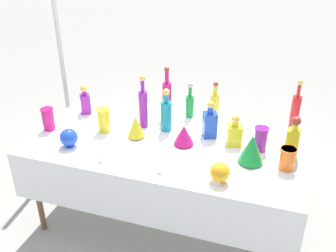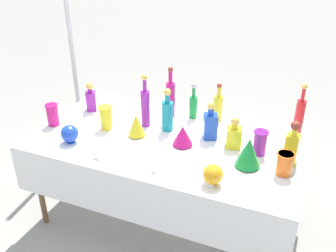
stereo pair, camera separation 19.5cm
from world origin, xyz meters
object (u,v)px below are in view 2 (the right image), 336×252
(fluted_vase_1, at_px, (249,152))
(square_decanter_0, at_px, (292,145))
(tall_bottle_3, at_px, (300,115))
(slender_vase_1, at_px, (106,117))
(slender_vase_2, at_px, (285,163))
(round_bowl_0, at_px, (70,134))
(square_decanter_1, at_px, (210,124))
(fluted_vase_0, at_px, (183,135))
(tall_bottle_0, at_px, (145,106))
(square_decanter_3, at_px, (234,135))
(fluted_vase_2, at_px, (136,125))
(tall_bottle_5, at_px, (193,104))
(tall_bottle_2, at_px, (168,113))
(tall_bottle_4, at_px, (218,106))
(tall_bottle_1, at_px, (170,98))
(canopy_pole, at_px, (74,63))
(square_decanter_2, at_px, (91,99))
(slender_vase_3, at_px, (260,142))
(slender_vase_0, at_px, (53,114))

(fluted_vase_1, bearing_deg, square_decanter_0, 31.24)
(square_decanter_0, bearing_deg, tall_bottle_3, 89.94)
(slender_vase_1, bearing_deg, slender_vase_2, -4.02)
(round_bowl_0, bearing_deg, fluted_vase_1, 8.63)
(square_decanter_1, xyz_separation_m, slender_vase_2, (0.57, -0.27, -0.03))
(fluted_vase_0, bearing_deg, fluted_vase_1, -10.12)
(tall_bottle_0, xyz_separation_m, square_decanter_1, (0.53, 0.00, -0.06))
(square_decanter_3, bearing_deg, fluted_vase_2, -169.88)
(square_decanter_1, distance_m, fluted_vase_2, 0.55)
(fluted_vase_2, bearing_deg, tall_bottle_5, 58.15)
(square_decanter_3, relative_size, fluted_vase_1, 1.14)
(tall_bottle_2, xyz_separation_m, tall_bottle_3, (0.94, 0.33, 0.02))
(tall_bottle_2, xyz_separation_m, tall_bottle_4, (0.31, 0.32, -0.02))
(tall_bottle_1, height_order, fluted_vase_2, tall_bottle_1)
(square_decanter_0, bearing_deg, canopy_pole, 161.92)
(tall_bottle_4, xyz_separation_m, fluted_vase_1, (0.37, -0.58, -0.02))
(slender_vase_2, bearing_deg, tall_bottle_1, 153.52)
(tall_bottle_0, height_order, tall_bottle_5, tall_bottle_0)
(square_decanter_2, xyz_separation_m, round_bowl_0, (0.16, -0.53, -0.04))
(tall_bottle_0, xyz_separation_m, square_decanter_0, (1.12, -0.11, -0.04))
(tall_bottle_1, relative_size, tall_bottle_5, 1.42)
(square_decanter_3, bearing_deg, slender_vase_3, -7.13)
(tall_bottle_0, distance_m, fluted_vase_2, 0.20)
(square_decanter_0, relative_size, square_decanter_2, 1.25)
(tall_bottle_5, bearing_deg, tall_bottle_0, -136.61)
(tall_bottle_2, xyz_separation_m, square_decanter_1, (0.34, 0.00, -0.02))
(tall_bottle_2, height_order, tall_bottle_5, tall_bottle_2)
(square_decanter_0, relative_size, canopy_pole, 0.13)
(tall_bottle_2, height_order, fluted_vase_2, tall_bottle_2)
(tall_bottle_0, xyz_separation_m, canopy_pole, (-1.11, 0.62, 0.02))
(tall_bottle_3, relative_size, tall_bottle_5, 1.34)
(tall_bottle_3, bearing_deg, slender_vase_0, -161.55)
(fluted_vase_2, bearing_deg, tall_bottle_4, 45.48)
(tall_bottle_2, xyz_separation_m, slender_vase_3, (0.73, -0.08, -0.05))
(fluted_vase_0, xyz_separation_m, fluted_vase_1, (0.49, -0.09, 0.03))
(slender_vase_0, bearing_deg, tall_bottle_3, 18.45)
(tall_bottle_4, bearing_deg, slender_vase_3, -43.42)
(tall_bottle_4, height_order, fluted_vase_1, tall_bottle_4)
(square_decanter_0, distance_m, fluted_vase_1, 0.30)
(fluted_vase_1, bearing_deg, square_decanter_3, 125.16)
(slender_vase_0, xyz_separation_m, canopy_pole, (-0.42, 0.89, 0.10))
(square_decanter_3, bearing_deg, tall_bottle_4, 121.35)
(slender_vase_3, xyz_separation_m, fluted_vase_1, (-0.04, -0.19, 0.01))
(tall_bottle_4, relative_size, slender_vase_2, 2.10)
(slender_vase_1, distance_m, canopy_pole, 1.16)
(tall_bottle_0, bearing_deg, tall_bottle_3, 16.27)
(fluted_vase_1, distance_m, round_bowl_0, 1.28)
(square_decanter_1, bearing_deg, tall_bottle_0, -179.62)
(square_decanter_3, height_order, fluted_vase_0, square_decanter_3)
(slender_vase_1, bearing_deg, tall_bottle_5, 38.70)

